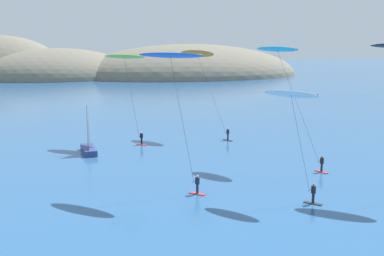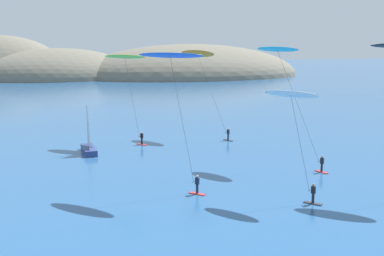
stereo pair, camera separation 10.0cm
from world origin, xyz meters
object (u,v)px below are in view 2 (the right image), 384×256
at_px(kitesurfer_orange, 199,59).
at_px(kitesurfer_cyan, 281,58).
at_px(kitesurfer_white, 293,104).
at_px(kitesurfer_lime, 126,62).
at_px(sailboat_near, 88,147).
at_px(kitesurfer_blue, 172,65).

height_order(kitesurfer_orange, kitesurfer_cyan, kitesurfer_cyan).
xyz_separation_m(kitesurfer_cyan, kitesurfer_white, (-4.79, -10.91, -3.36)).
bearing_deg(kitesurfer_lime, sailboat_near, -146.86).
distance_m(kitesurfer_blue, kitesurfer_cyan, 14.42).
bearing_deg(kitesurfer_orange, kitesurfer_lime, -169.94).
relative_size(kitesurfer_cyan, kitesurfer_white, 1.37).
relative_size(sailboat_near, kitesurfer_lime, 0.51).
bearing_deg(kitesurfer_blue, kitesurfer_white, -32.66).
relative_size(kitesurfer_blue, kitesurfer_white, 1.32).
distance_m(kitesurfer_lime, kitesurfer_blue, 20.93).
bearing_deg(kitesurfer_white, kitesurfer_cyan, 66.29).
height_order(kitesurfer_cyan, kitesurfer_white, kitesurfer_cyan).
xyz_separation_m(kitesurfer_orange, kitesurfer_white, (-1.99, -28.27, -2.72)).
distance_m(kitesurfer_lime, kitesurfer_white, 27.85).
height_order(sailboat_near, kitesurfer_cyan, kitesurfer_cyan).
bearing_deg(sailboat_near, kitesurfer_blue, -73.02).
xyz_separation_m(sailboat_near, kitesurfer_cyan, (18.67, -11.98, 10.68)).
distance_m(kitesurfer_orange, kitesurfer_blue, 25.11).
height_order(kitesurfer_lime, kitesurfer_blue, kitesurfer_blue).
bearing_deg(kitesurfer_white, kitesurfer_orange, 85.97).
height_order(kitesurfer_blue, kitesurfer_white, kitesurfer_blue).
bearing_deg(kitesurfer_orange, sailboat_near, -161.27).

